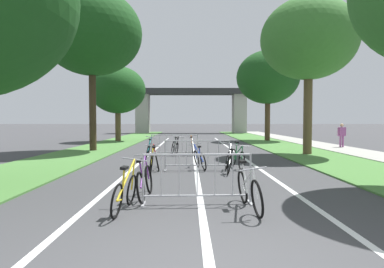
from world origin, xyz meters
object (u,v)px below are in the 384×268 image
(tree_right_pine_near, at_px, (268,78))
(crowd_barrier_second, at_px, (197,155))
(pedestrian_strolling, at_px, (342,133))
(bicycle_teal_8, at_px, (149,149))
(bicycle_blue_9, at_px, (200,159))
(bicycle_red_5, at_px, (156,159))
(bicycle_yellow_10, at_px, (151,161))
(bicycle_white_3, at_px, (249,190))
(bicycle_yellow_0, at_px, (125,192))
(bicycle_orange_1, at_px, (192,147))
(bicycle_purple_2, at_px, (145,182))
(tree_left_oak_near, at_px, (92,33))
(bicycle_black_4, at_px, (175,147))
(bicycle_silver_6, at_px, (229,161))
(tree_left_oak_mid, at_px, (118,90))
(crowd_barrier_third, at_px, (175,145))
(crowd_barrier_nearest, at_px, (197,179))
(tree_right_pine_far, at_px, (309,39))
(bicycle_green_7, at_px, (237,158))

(tree_right_pine_near, bearing_deg, crowd_barrier_second, -110.83)
(pedestrian_strolling, bearing_deg, bicycle_teal_8, 15.14)
(tree_right_pine_near, relative_size, bicycle_blue_9, 4.69)
(tree_right_pine_near, distance_m, bicycle_red_5, 18.46)
(bicycle_yellow_10, bearing_deg, bicycle_white_3, -70.48)
(bicycle_yellow_0, relative_size, bicycle_yellow_10, 0.92)
(bicycle_orange_1, height_order, bicycle_purple_2, bicycle_purple_2)
(bicycle_teal_8, bearing_deg, tree_left_oak_near, 135.86)
(crowd_barrier_second, height_order, bicycle_black_4, crowd_barrier_second)
(bicycle_silver_6, distance_m, bicycle_yellow_10, 2.57)
(bicycle_purple_2, relative_size, bicycle_silver_6, 1.06)
(bicycle_black_4, relative_size, pedestrian_strolling, 1.09)
(bicycle_orange_1, relative_size, bicycle_red_5, 1.04)
(tree_left_oak_near, height_order, bicycle_blue_9, tree_left_oak_near)
(tree_left_oak_near, height_order, bicycle_purple_2, tree_left_oak_near)
(tree_left_oak_mid, distance_m, bicycle_yellow_10, 17.29)
(tree_right_pine_near, height_order, bicycle_red_5, tree_right_pine_near)
(tree_left_oak_mid, bearing_deg, crowd_barrier_third, -65.47)
(tree_left_oak_mid, xyz_separation_m, bicycle_black_4, (5.09, -10.57, -3.80))
(tree_right_pine_near, xyz_separation_m, bicycle_white_3, (-5.37, -21.56, -4.89))
(bicycle_blue_9, bearing_deg, tree_left_oak_mid, 99.23)
(crowd_barrier_nearest, height_order, bicycle_yellow_0, crowd_barrier_nearest)
(bicycle_teal_8, bearing_deg, bicycle_silver_6, -57.94)
(bicycle_yellow_10, bearing_deg, bicycle_blue_9, 18.34)
(tree_left_oak_near, height_order, crowd_barrier_second, tree_left_oak_near)
(tree_right_pine_far, height_order, tree_right_pine_near, tree_right_pine_far)
(bicycle_green_7, bearing_deg, tree_right_pine_near, -114.79)
(crowd_barrier_nearest, bearing_deg, pedestrian_strolling, 56.08)
(bicycle_teal_8, bearing_deg, pedestrian_strolling, 20.73)
(crowd_barrier_second, bearing_deg, pedestrian_strolling, 44.80)
(crowd_barrier_nearest, bearing_deg, bicycle_yellow_0, -158.53)
(bicycle_silver_6, bearing_deg, bicycle_orange_1, 104.05)
(crowd_barrier_nearest, bearing_deg, bicycle_orange_1, 90.06)
(tree_right_pine_far, height_order, crowd_barrier_second, tree_right_pine_far)
(tree_right_pine_near, bearing_deg, bicycle_purple_2, -110.05)
(tree_left_oak_mid, height_order, bicycle_purple_2, tree_left_oak_mid)
(bicycle_red_5, xyz_separation_m, bicycle_yellow_10, (-0.09, -0.74, 0.00))
(tree_right_pine_near, xyz_separation_m, bicycle_orange_1, (-6.37, -11.14, -4.91))
(tree_left_oak_mid, xyz_separation_m, tree_right_pine_near, (12.33, 0.55, 1.10))
(bicycle_yellow_0, xyz_separation_m, bicycle_green_7, (2.97, 5.81, 0.00))
(tree_right_pine_near, bearing_deg, bicycle_white_3, -103.99)
(bicycle_teal_8, bearing_deg, bicycle_white_3, -74.47)
(bicycle_green_7, height_order, bicycle_yellow_10, bicycle_green_7)
(tree_right_pine_near, height_order, bicycle_orange_1, tree_right_pine_near)
(tree_left_oak_mid, distance_m, tree_right_pine_near, 12.39)
(tree_left_oak_near, height_order, tree_left_oak_mid, tree_left_oak_near)
(bicycle_yellow_0, bearing_deg, tree_left_oak_mid, 107.65)
(crowd_barrier_nearest, bearing_deg, bicycle_blue_9, 87.69)
(tree_left_oak_mid, distance_m, bicycle_purple_2, 20.94)
(tree_right_pine_far, height_order, bicycle_teal_8, tree_right_pine_far)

